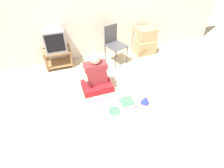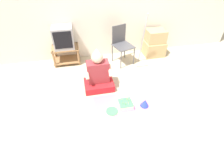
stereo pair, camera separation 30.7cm
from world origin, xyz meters
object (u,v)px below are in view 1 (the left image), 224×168
tv (54,40)px  folding_chair (114,42)px  party_hat_blue (145,100)px  cardboard_box_stack (145,41)px  person_seated (96,76)px  dust_mop (135,50)px  paper_plate (114,111)px  birthday_cake (127,103)px

tv → folding_chair: (1.29, -0.21, -0.15)m
party_hat_blue → cardboard_box_stack: bearing=63.7°
cardboard_box_stack → person_seated: 1.89m
cardboard_box_stack → dust_mop: 0.62m
cardboard_box_stack → tv: bearing=178.6°
folding_chair → cardboard_box_stack: bearing=10.0°
tv → person_seated: tv is taller
cardboard_box_stack → paper_plate: cardboard_box_stack is taller
folding_chair → paper_plate: (-0.55, -1.59, -0.49)m
dust_mop → paper_plate: bearing=-126.3°
dust_mop → person_seated: size_ratio=1.42×
tv → birthday_cake: (0.99, -1.74, -0.60)m
party_hat_blue → person_seated: bearing=135.7°
paper_plate → party_hat_blue: bearing=1.1°
tv → paper_plate: bearing=-67.8°
birthday_cake → paper_plate: bearing=-164.7°
dust_mop → party_hat_blue: size_ratio=7.82×
birthday_cake → tv: bearing=119.8°
cardboard_box_stack → birthday_cake: cardboard_box_stack is taller
birthday_cake → party_hat_blue: birthday_cake is taller
cardboard_box_stack → person_seated: size_ratio=0.77×
dust_mop → paper_plate: dust_mop is taller
dust_mop → party_hat_blue: (-0.39, -1.34, -0.27)m
tv → party_hat_blue: bearing=-53.4°
dust_mop → party_hat_blue: bearing=-106.4°
tv → folding_chair: 1.32m
folding_chair → birthday_cake: bearing=-101.0°
folding_chair → dust_mop: dust_mop is taller
folding_chair → dust_mop: 0.52m
person_seated → paper_plate: (0.12, -0.71, -0.28)m
person_seated → paper_plate: bearing=-80.2°
folding_chair → birthday_cake: size_ratio=3.55×
person_seated → party_hat_blue: size_ratio=5.51×
tv → dust_mop: 1.81m
folding_chair → party_hat_blue: 1.64m
birthday_cake → person_seated: bearing=120.5°
birthday_cake → paper_plate: (-0.26, -0.07, -0.04)m
tv → party_hat_blue: tv is taller
folding_chair → cardboard_box_stack: folding_chair is taller
tv → dust_mop: bearing=-14.8°
folding_chair → dust_mop: (0.44, -0.24, -0.15)m
paper_plate → person_seated: bearing=99.8°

